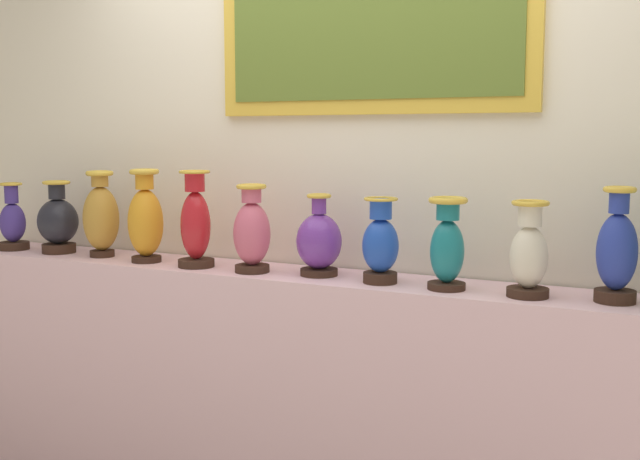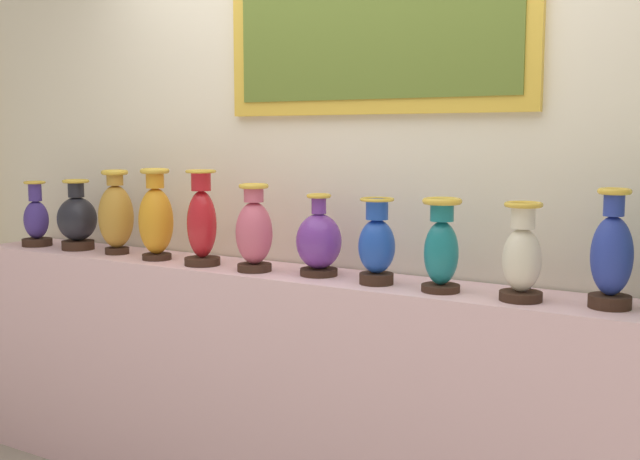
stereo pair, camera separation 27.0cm
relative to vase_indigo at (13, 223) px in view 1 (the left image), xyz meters
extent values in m
cube|color=beige|center=(1.65, 0.04, -0.65)|extent=(3.74, 0.38, 1.03)
cube|color=beige|center=(1.65, 0.29, 0.23)|extent=(5.95, 0.10, 2.78)
cube|color=gold|center=(1.78, 0.23, 0.80)|extent=(1.36, 0.03, 0.57)
cube|color=#596D27|center=(1.78, 0.21, 0.80)|extent=(1.24, 0.01, 0.45)
cylinder|color=#382319|center=(0.00, 0.00, -0.11)|extent=(0.15, 0.15, 0.04)
ellipsoid|color=#3F2D7F|center=(0.00, 0.00, 0.00)|extent=(0.12, 0.12, 0.19)
cylinder|color=#3F2D7F|center=(0.00, 0.00, 0.14)|extent=(0.06, 0.06, 0.09)
torus|color=gold|center=(0.00, 0.00, 0.19)|extent=(0.11, 0.11, 0.01)
cylinder|color=#382319|center=(0.28, 0.02, -0.11)|extent=(0.16, 0.16, 0.04)
ellipsoid|color=black|center=(0.28, 0.02, 0.02)|extent=(0.19, 0.19, 0.21)
cylinder|color=black|center=(0.28, 0.02, 0.17)|extent=(0.08, 0.08, 0.08)
torus|color=gold|center=(0.28, 0.02, 0.20)|extent=(0.13, 0.13, 0.02)
cylinder|color=#382319|center=(0.54, 0.02, -0.11)|extent=(0.11, 0.11, 0.03)
ellipsoid|color=#B27F2D|center=(0.54, 0.02, 0.05)|extent=(0.16, 0.16, 0.29)
cylinder|color=#B27F2D|center=(0.54, 0.02, 0.22)|extent=(0.08, 0.08, 0.06)
torus|color=gold|center=(0.54, 0.02, 0.25)|extent=(0.12, 0.12, 0.02)
cylinder|color=#382319|center=(0.82, -0.01, -0.12)|extent=(0.13, 0.13, 0.03)
ellipsoid|color=orange|center=(0.82, -0.01, 0.04)|extent=(0.15, 0.15, 0.30)
cylinder|color=orange|center=(0.82, -0.01, 0.23)|extent=(0.08, 0.08, 0.08)
torus|color=gold|center=(0.82, -0.01, 0.27)|extent=(0.13, 0.13, 0.02)
cylinder|color=#382319|center=(1.09, -0.02, -0.11)|extent=(0.15, 0.15, 0.03)
ellipsoid|color=red|center=(1.09, -0.02, 0.05)|extent=(0.13, 0.13, 0.29)
cylinder|color=red|center=(1.09, -0.02, 0.23)|extent=(0.08, 0.08, 0.08)
torus|color=gold|center=(1.09, -0.02, 0.27)|extent=(0.13, 0.13, 0.01)
cylinder|color=#382319|center=(1.37, -0.02, -0.11)|extent=(0.14, 0.14, 0.03)
ellipsoid|color=#CC5972|center=(1.37, -0.02, 0.03)|extent=(0.15, 0.15, 0.25)
cylinder|color=#CC5972|center=(1.37, -0.02, 0.19)|extent=(0.08, 0.08, 0.07)
torus|color=gold|center=(1.37, -0.02, 0.22)|extent=(0.12, 0.12, 0.02)
cylinder|color=#382319|center=(1.65, 0.03, -0.12)|extent=(0.15, 0.15, 0.03)
ellipsoid|color=#6B3393|center=(1.65, 0.03, 0.01)|extent=(0.18, 0.18, 0.22)
cylinder|color=#6B3393|center=(1.65, 0.03, 0.15)|extent=(0.06, 0.06, 0.07)
torus|color=gold|center=(1.65, 0.03, 0.19)|extent=(0.10, 0.10, 0.02)
cylinder|color=#382319|center=(1.93, 0.00, -0.11)|extent=(0.13, 0.13, 0.04)
ellipsoid|color=#1E47B2|center=(1.93, 0.00, 0.01)|extent=(0.14, 0.14, 0.20)
cylinder|color=#1E47B2|center=(1.93, 0.00, 0.15)|extent=(0.08, 0.08, 0.08)
torus|color=gold|center=(1.93, 0.00, 0.19)|extent=(0.13, 0.13, 0.01)
cylinder|color=#382319|center=(2.19, -0.01, -0.12)|extent=(0.14, 0.14, 0.03)
ellipsoid|color=#19727A|center=(2.19, -0.01, 0.01)|extent=(0.12, 0.12, 0.23)
cylinder|color=#19727A|center=(2.19, -0.01, 0.16)|extent=(0.08, 0.08, 0.07)
torus|color=gold|center=(2.19, -0.01, 0.19)|extent=(0.14, 0.14, 0.02)
cylinder|color=#382319|center=(2.48, -0.01, -0.11)|extent=(0.14, 0.14, 0.03)
ellipsoid|color=beige|center=(2.48, -0.01, 0.01)|extent=(0.13, 0.13, 0.21)
cylinder|color=beige|center=(2.48, -0.01, 0.16)|extent=(0.08, 0.08, 0.08)
torus|color=gold|center=(2.48, -0.01, 0.20)|extent=(0.13, 0.13, 0.02)
cylinder|color=#382319|center=(2.76, 0.03, -0.11)|extent=(0.14, 0.14, 0.04)
ellipsoid|color=#263899|center=(2.76, 0.03, 0.04)|extent=(0.13, 0.13, 0.26)
cylinder|color=#263899|center=(2.76, 0.03, 0.21)|extent=(0.07, 0.07, 0.08)
torus|color=gold|center=(2.76, 0.03, 0.25)|extent=(0.11, 0.11, 0.02)
camera|label=1|loc=(3.02, -2.69, 0.43)|focal=43.64mm
camera|label=2|loc=(3.26, -2.56, 0.43)|focal=43.64mm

